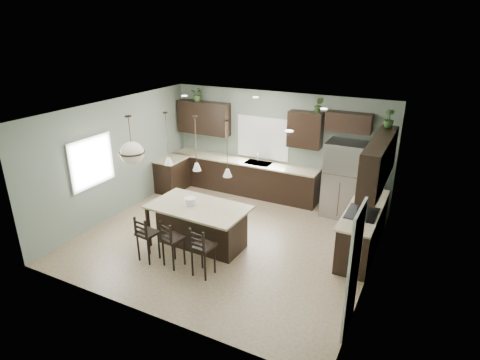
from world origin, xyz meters
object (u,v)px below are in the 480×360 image
(serving_dish, at_px, (190,201))
(plant_back_left, at_px, (198,94))
(refrigerator, at_px, (344,180))
(bar_stool_center, at_px, (173,243))
(bar_stool_right, at_px, (203,251))
(kitchen_island, at_px, (199,226))
(bar_stool_left, at_px, (148,238))

(serving_dish, distance_m, plant_back_left, 3.89)
(refrigerator, height_order, plant_back_left, plant_back_left)
(serving_dish, bearing_deg, bar_stool_center, -80.15)
(refrigerator, distance_m, plant_back_left, 4.54)
(bar_stool_right, bearing_deg, serving_dish, 139.36)
(bar_stool_right, bearing_deg, kitchen_island, 131.76)
(bar_stool_center, bearing_deg, kitchen_island, 99.33)
(bar_stool_left, bearing_deg, serving_dish, 72.18)
(bar_stool_right, bearing_deg, plant_back_left, 128.18)
(kitchen_island, bearing_deg, bar_stool_center, -91.58)
(bar_stool_left, bearing_deg, bar_stool_right, 9.25)
(kitchen_island, bearing_deg, bar_stool_right, -51.57)
(bar_stool_left, distance_m, bar_stool_right, 1.24)
(refrigerator, xyz_separation_m, kitchen_island, (-2.28, -2.85, -0.46))
(kitchen_island, bearing_deg, refrigerator, 53.24)
(refrigerator, bearing_deg, plant_back_left, 176.49)
(bar_stool_center, distance_m, plant_back_left, 4.85)
(refrigerator, height_order, serving_dish, refrigerator)
(kitchen_island, xyz_separation_m, bar_stool_right, (0.62, -0.84, 0.04))
(kitchen_island, distance_m, bar_stool_right, 1.05)
(bar_stool_left, bearing_deg, bar_stool_center, 12.97)
(serving_dish, xyz_separation_m, bar_stool_right, (0.82, -0.85, -0.49))
(bar_stool_center, xyz_separation_m, plant_back_left, (-1.87, 3.95, 2.11))
(refrigerator, bearing_deg, serving_dish, -131.19)
(refrigerator, xyz_separation_m, bar_stool_center, (-2.34, -3.69, -0.44))
(refrigerator, height_order, kitchen_island, refrigerator)
(serving_dish, height_order, bar_stool_right, serving_dish)
(refrigerator, bearing_deg, bar_stool_right, -114.22)
(serving_dish, height_order, bar_stool_center, serving_dish)
(serving_dish, distance_m, bar_stool_right, 1.28)
(serving_dish, relative_size, bar_stool_left, 0.25)
(kitchen_island, height_order, bar_stool_right, bar_stool_right)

